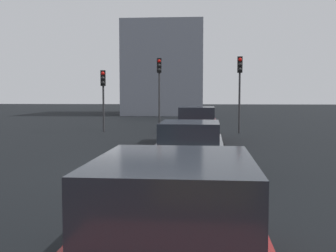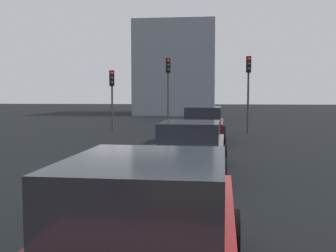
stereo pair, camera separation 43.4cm
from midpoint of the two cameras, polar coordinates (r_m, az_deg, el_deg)
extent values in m
cube|color=black|center=(12.19, -5.73, -6.59)|extent=(160.00, 160.00, 0.20)
cube|color=#510F16|center=(19.60, 3.33, -0.32)|extent=(4.70, 1.89, 0.71)
cube|color=#1E232B|center=(19.32, 3.32, 1.64)|extent=(2.13, 1.63, 0.66)
cylinder|color=black|center=(21.05, 5.94, -0.82)|extent=(0.64, 0.23, 0.64)
cylinder|color=black|center=(21.11, 1.01, -0.78)|extent=(0.64, 0.23, 0.64)
cylinder|color=black|center=(18.17, 6.02, -1.64)|extent=(0.64, 0.23, 0.64)
cylinder|color=black|center=(18.24, 0.32, -1.59)|extent=(0.64, 0.23, 0.64)
cube|color=red|center=(17.23, 5.23, -0.55)|extent=(0.03, 0.20, 0.11)
cube|color=red|center=(17.28, 0.90, -0.52)|extent=(0.03, 0.20, 0.11)
cube|color=slate|center=(11.89, 2.02, -3.59)|extent=(4.66, 1.93, 0.61)
cube|color=#1E232B|center=(11.60, 1.95, -0.84)|extent=(2.12, 1.65, 0.57)
cylinder|color=black|center=(13.32, 6.34, -3.83)|extent=(0.65, 0.24, 0.64)
cylinder|color=black|center=(13.42, -1.45, -3.74)|extent=(0.65, 0.24, 0.64)
cylinder|color=black|center=(10.49, 6.46, -6.05)|extent=(0.65, 0.24, 0.64)
cylinder|color=black|center=(10.63, -3.42, -5.90)|extent=(0.65, 0.24, 0.64)
cube|color=red|center=(9.55, 5.01, -4.89)|extent=(0.04, 0.20, 0.11)
cube|color=red|center=(9.66, -2.80, -4.78)|extent=(0.04, 0.20, 0.11)
cube|color=maroon|center=(4.60, -1.74, -16.14)|extent=(4.61, 1.84, 0.68)
cube|color=#1E232B|center=(4.19, -2.16, -8.73)|extent=(2.09, 1.58, 0.64)
cylinder|color=black|center=(6.01, 8.64, -14.05)|extent=(0.64, 0.23, 0.64)
cylinder|color=black|center=(6.16, -8.39, -13.56)|extent=(0.64, 0.23, 0.64)
cylinder|color=#2D2D30|center=(24.73, -9.28, 2.29)|extent=(0.11, 0.11, 2.69)
cube|color=black|center=(24.67, -9.34, 6.45)|extent=(0.23, 0.30, 0.90)
sphere|color=red|center=(24.57, -9.38, 7.09)|extent=(0.20, 0.20, 0.20)
sphere|color=black|center=(24.56, -9.37, 6.46)|extent=(0.20, 0.20, 0.20)
sphere|color=black|center=(24.55, -9.37, 5.83)|extent=(0.20, 0.20, 0.20)
cylinder|color=#2D2D30|center=(26.18, -1.67, 3.39)|extent=(0.11, 0.11, 3.53)
cube|color=black|center=(26.17, -1.69, 8.24)|extent=(0.22, 0.29, 0.90)
sphere|color=red|center=(26.08, -1.70, 8.85)|extent=(0.20, 0.20, 0.20)
sphere|color=black|center=(26.06, -1.70, 8.26)|extent=(0.20, 0.20, 0.20)
sphere|color=black|center=(26.05, -1.70, 7.67)|extent=(0.20, 0.20, 0.20)
cylinder|color=#2D2D30|center=(23.91, 9.19, 3.09)|extent=(0.11, 0.11, 3.41)
cube|color=black|center=(23.90, 9.26, 8.26)|extent=(0.21, 0.29, 0.90)
sphere|color=red|center=(23.81, 9.27, 8.92)|extent=(0.20, 0.20, 0.20)
sphere|color=black|center=(23.79, 9.27, 8.27)|extent=(0.20, 0.20, 0.20)
sphere|color=black|center=(23.77, 9.26, 7.62)|extent=(0.20, 0.20, 0.20)
cube|color=gray|center=(47.53, -0.58, 7.57)|extent=(11.48, 8.33, 9.74)
camera|label=1|loc=(0.22, -91.08, -0.08)|focal=44.74mm
camera|label=2|loc=(0.22, 88.92, 0.08)|focal=44.74mm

